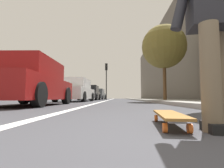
{
  "coord_description": "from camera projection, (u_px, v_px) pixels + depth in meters",
  "views": [
    {
      "loc": [
        -0.64,
        0.22,
        0.25
      ],
      "look_at": [
        9.16,
        0.55,
        1.02
      ],
      "focal_mm": 28.2,
      "sensor_mm": 36.0,
      "label": 1
    }
  ],
  "objects": [
    {
      "name": "ground_plane",
      "position": [
        122.0,
        102.0,
        10.57
      ],
      "size": [
        80.0,
        80.0,
        0.0
      ],
      "primitive_type": "plane",
      "color": "#38383D"
    },
    {
      "name": "lane_stripe_white",
      "position": [
        110.0,
        100.0,
        20.57
      ],
      "size": [
        52.0,
        0.16,
        0.01
      ],
      "primitive_type": "cube",
      "color": "silver",
      "rests_on": "ground"
    },
    {
      "name": "sidewalk_curb",
      "position": [
        150.0,
        100.0,
        18.44
      ],
      "size": [
        52.0,
        3.2,
        0.12
      ],
      "primitive_type": "cube",
      "color": "#9E9B93",
      "rests_on": "ground"
    },
    {
      "name": "building_facade",
      "position": [
        165.0,
        61.0,
        22.72
      ],
      "size": [
        40.0,
        1.2,
        10.01
      ],
      "primitive_type": "cube",
      "color": "#635B51",
      "rests_on": "ground"
    },
    {
      "name": "skateboard",
      "position": [
        169.0,
        116.0,
        1.55
      ],
      "size": [
        0.86,
        0.29,
        0.11
      ],
      "color": "orange",
      "rests_on": "ground"
    },
    {
      "name": "skater_person",
      "position": [
        214.0,
        15.0,
        1.46
      ],
      "size": [
        0.44,
        0.72,
        1.64
      ],
      "color": "brown",
      "rests_on": "ground"
    },
    {
      "name": "parked_car_near",
      "position": [
        30.0,
        83.0,
        5.8
      ],
      "size": [
        4.2,
        1.99,
        1.49
      ],
      "color": "maroon",
      "rests_on": "ground"
    },
    {
      "name": "parked_car_mid",
      "position": [
        76.0,
        91.0,
        11.61
      ],
      "size": [
        4.48,
        2.0,
        1.47
      ],
      "color": "silver",
      "rests_on": "ground"
    },
    {
      "name": "parked_car_far",
      "position": [
        90.0,
        93.0,
        18.23
      ],
      "size": [
        4.36,
        1.93,
        1.49
      ],
      "color": "black",
      "rests_on": "ground"
    },
    {
      "name": "parked_car_end",
      "position": [
        98.0,
        94.0,
        24.88
      ],
      "size": [
        4.52,
        2.13,
        1.48
      ],
      "color": "#4C5156",
      "rests_on": "ground"
    },
    {
      "name": "traffic_light",
      "position": [
        106.0,
        75.0,
        20.78
      ],
      "size": [
        0.33,
        0.28,
        4.31
      ],
      "color": "#2D2D2D",
      "rests_on": "ground"
    },
    {
      "name": "street_tree_mid",
      "position": [
        164.0,
        47.0,
        11.25
      ],
      "size": [
        2.8,
        2.8,
        4.92
      ],
      "color": "brown",
      "rests_on": "ground"
    }
  ]
}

